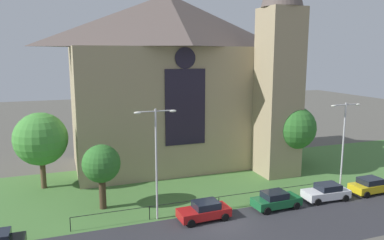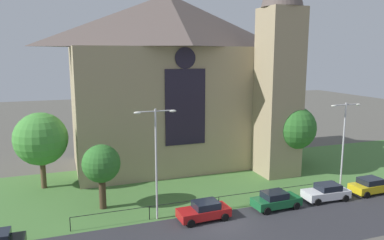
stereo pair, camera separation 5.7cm
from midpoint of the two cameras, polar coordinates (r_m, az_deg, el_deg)
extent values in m
plane|color=#56544C|center=(39.50, -1.48, -9.50)|extent=(160.00, 160.00, 0.00)
cube|color=#2D2D33|center=(29.26, 6.29, -16.84)|extent=(120.00, 8.00, 0.01)
cube|color=#477538|center=(37.72, -0.50, -10.45)|extent=(120.00, 20.00, 0.01)
cube|color=tan|center=(45.00, -3.55, 2.08)|extent=(22.00, 12.00, 14.00)
pyramid|color=#594C47|center=(44.74, -3.69, 14.87)|extent=(22.00, 12.00, 6.00)
cube|color=black|center=(39.19, -1.07, 1.96)|extent=(4.40, 0.16, 8.00)
cylinder|color=black|center=(38.81, -1.09, 9.43)|extent=(2.20, 0.15, 2.20)
cube|color=tan|center=(41.63, 12.99, 3.98)|extent=(4.00, 4.00, 18.00)
cylinder|color=black|center=(32.83, 4.07, -11.62)|extent=(24.40, 0.05, 0.05)
cylinder|color=black|center=(30.59, -18.12, -14.92)|extent=(0.07, 0.07, 1.10)
cylinder|color=black|center=(31.25, -6.54, -13.92)|extent=(0.06, 0.07, 1.10)
cylinder|color=black|center=(33.04, 4.06, -12.51)|extent=(0.06, 0.07, 1.10)
cylinder|color=black|center=(35.79, 13.20, -10.95)|extent=(0.06, 0.07, 1.10)
cylinder|color=black|center=(39.30, 20.79, -9.43)|extent=(0.07, 0.07, 1.10)
cylinder|color=#4C3823|center=(48.13, 16.21, -4.60)|extent=(0.37, 0.37, 2.76)
sphere|color=#428C38|center=(47.55, 16.37, -1.53)|extent=(3.33, 3.33, 3.33)
cylinder|color=brown|center=(40.33, -21.79, -7.52)|extent=(0.53, 0.53, 3.07)
sphere|color=#428C38|center=(39.47, -22.12, -2.68)|extent=(5.20, 5.20, 5.20)
cylinder|color=#423021|center=(33.71, -13.52, -10.75)|extent=(0.59, 0.59, 2.80)
sphere|color=#2D6B28|center=(32.88, -13.71, -6.46)|extent=(3.27, 3.27, 3.27)
cylinder|color=#4C3823|center=(43.07, 15.05, -5.76)|extent=(0.48, 0.48, 3.48)
sphere|color=#2D6B28|center=(42.27, 15.27, -1.15)|extent=(4.77, 4.77, 4.77)
cylinder|color=#B2B2B7|center=(29.91, -5.50, -6.88)|extent=(0.16, 0.16, 9.05)
cylinder|color=#B2B2B7|center=(28.79, -7.00, 1.27)|extent=(1.40, 0.10, 0.10)
cylinder|color=#B2B2B7|center=(29.13, -4.31, 1.42)|extent=(1.40, 0.10, 0.10)
ellipsoid|color=white|center=(28.65, -8.36, 1.09)|extent=(0.57, 0.26, 0.20)
ellipsoid|color=white|center=(29.33, -2.99, 1.39)|extent=(0.57, 0.26, 0.20)
cylinder|color=#B2B2B7|center=(38.60, 21.97, -3.96)|extent=(0.16, 0.16, 8.72)
cylinder|color=#B2B2B7|center=(37.40, 21.59, 2.14)|extent=(1.40, 0.10, 0.10)
cylinder|color=#B2B2B7|center=(38.34, 23.16, 2.21)|extent=(1.40, 0.10, 0.10)
ellipsoid|color=white|center=(36.95, 20.77, 2.02)|extent=(0.57, 0.26, 0.20)
ellipsoid|color=white|center=(38.82, 23.91, 2.17)|extent=(0.57, 0.26, 0.20)
cylinder|color=black|center=(30.11, -25.14, -16.30)|extent=(0.64, 0.23, 0.64)
cube|color=#B21919|center=(31.04, 1.75, -13.90)|extent=(4.28, 2.00, 0.70)
cube|color=black|center=(30.87, 2.11, -12.78)|extent=(2.08, 1.70, 0.55)
cylinder|color=black|center=(29.88, -0.18, -15.50)|extent=(0.65, 0.25, 0.64)
cylinder|color=black|center=(31.40, -1.47, -14.19)|extent=(0.65, 0.25, 0.64)
cylinder|color=black|center=(31.02, 5.01, -14.54)|extent=(0.65, 0.25, 0.64)
cylinder|color=black|center=(32.48, 3.51, -13.35)|extent=(0.65, 0.25, 0.64)
cube|color=#196033|center=(33.93, 12.68, -12.01)|extent=(4.26, 1.94, 0.70)
cube|color=black|center=(33.60, 12.43, -11.08)|extent=(2.05, 1.67, 0.55)
cylinder|color=black|center=(35.52, 13.83, -11.54)|extent=(0.65, 0.24, 0.64)
cylinder|color=black|center=(34.18, 15.62, -12.49)|extent=(0.65, 0.24, 0.64)
cylinder|color=black|center=(33.98, 9.69, -12.39)|extent=(0.65, 0.24, 0.64)
cylinder|color=black|center=(32.59, 11.38, -13.46)|extent=(0.65, 0.24, 0.64)
cube|color=silver|center=(36.95, 19.67, -10.51)|extent=(4.28, 1.99, 0.70)
cube|color=black|center=(36.85, 19.98, -9.54)|extent=(2.07, 1.69, 0.55)
cylinder|color=black|center=(35.54, 18.59, -11.76)|extent=(0.65, 0.25, 0.64)
cylinder|color=black|center=(36.91, 16.94, -10.85)|extent=(0.65, 0.25, 0.64)
cylinder|color=black|center=(37.26, 22.33, -10.98)|extent=(0.65, 0.25, 0.64)
cylinder|color=black|center=(38.57, 20.62, -10.15)|extent=(0.65, 0.25, 0.64)
cube|color=gold|center=(40.39, 25.63, -9.16)|extent=(4.23, 1.88, 0.70)
cube|color=black|center=(40.05, 25.50, -8.36)|extent=(2.03, 1.64, 0.55)
cylinder|color=black|center=(42.09, 26.11, -8.85)|extent=(0.64, 0.23, 0.64)
cylinder|color=black|center=(40.06, 23.19, -9.57)|extent=(0.64, 0.23, 0.64)
cylinder|color=black|center=(38.88, 25.05, -10.30)|extent=(0.64, 0.23, 0.64)
camera|label=1|loc=(0.03, -90.04, -0.01)|focal=34.98mm
camera|label=2|loc=(0.03, 89.96, 0.01)|focal=34.98mm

